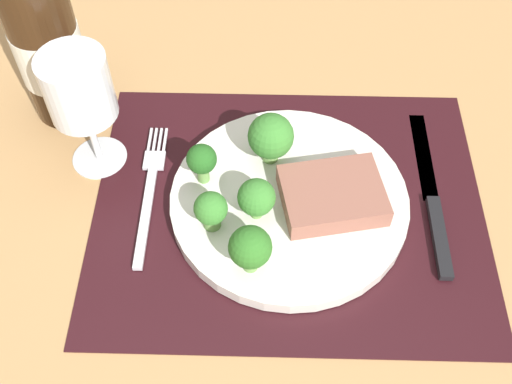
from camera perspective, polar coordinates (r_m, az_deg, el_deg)
ground_plane at (r=69.85cm, az=2.95°, el=-2.10°), size 140.00×110.00×3.00cm
placemat at (r=68.49cm, az=3.01°, el=-1.32°), size 42.59×34.47×0.30cm
plate at (r=67.72cm, az=3.05°, el=-0.86°), size 25.80×25.80×1.60cm
steak at (r=66.12cm, az=7.01°, el=-0.30°), size 11.94×10.06×2.41cm
broccoli_front_edge at (r=62.80cm, az=-4.16°, el=-1.62°), size 3.49×3.49×4.77cm
broccoli_center at (r=66.13cm, az=-4.99°, el=2.91°), size 3.28×3.28×5.13cm
broccoli_back_left at (r=67.51cm, az=1.36°, el=5.08°), size 5.06×5.06×6.31cm
broccoli_near_steak at (r=63.35cm, az=0.05°, el=-0.53°), size 3.97×3.97×4.96cm
broccoli_near_fork at (r=59.28cm, az=-0.54°, el=-5.14°), size 4.25×4.25×5.83cm
fork at (r=70.13cm, az=-9.72°, el=0.09°), size 2.40×19.20×0.50cm
knife at (r=70.82cm, az=15.90°, el=-0.97°), size 1.80×23.00×0.80cm
wine_bottle at (r=75.18cm, az=-18.61°, el=12.81°), size 7.72×7.72×27.93cm
wine_glass at (r=67.47cm, az=-15.85°, el=8.69°), size 7.15×7.15×15.10cm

